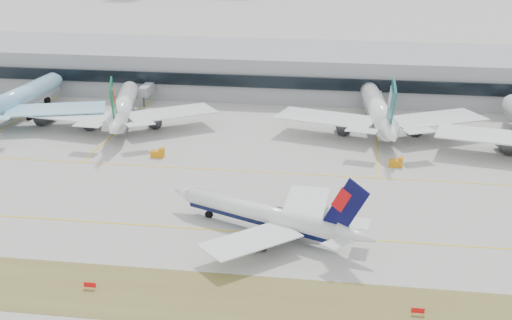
% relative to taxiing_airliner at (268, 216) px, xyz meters
% --- Properties ---
extents(ground, '(3000.00, 3000.00, 0.00)m').
position_rel_taxiing_airliner_xyz_m(ground, '(-7.93, 5.24, -3.90)').
color(ground, '#A5A19A').
rests_on(ground, ground).
extents(taxiing_airliner, '(45.30, 38.48, 16.18)m').
position_rel_taxiing_airliner_xyz_m(taxiing_airliner, '(0.00, 0.00, 0.00)').
color(taxiing_airliner, white).
rests_on(taxiing_airliner, ground).
extents(widebody_korean, '(63.83, 62.59, 22.80)m').
position_rel_taxiing_airliner_xyz_m(widebody_korean, '(-88.72, 69.61, 2.16)').
color(widebody_korean, '#8CC6E5').
rests_on(widebody_korean, ground).
extents(widebody_eva, '(56.29, 56.01, 20.56)m').
position_rel_taxiing_airliner_xyz_m(widebody_eva, '(-53.38, 67.92, 1.56)').
color(widebody_eva, white).
rests_on(widebody_eva, ground).
extents(widebody_cathay, '(61.69, 60.75, 22.13)m').
position_rel_taxiing_airliner_xyz_m(widebody_cathay, '(22.86, 73.64, 1.98)').
color(widebody_cathay, white).
rests_on(widebody_cathay, ground).
extents(terminal, '(280.00, 43.10, 15.00)m').
position_rel_taxiing_airliner_xyz_m(terminal, '(-7.93, 120.08, 3.60)').
color(terminal, gray).
rests_on(terminal, ground).
extents(hold_sign_left, '(2.20, 0.15, 1.35)m').
position_rel_taxiing_airliner_xyz_m(hold_sign_left, '(-27.86, -26.76, -3.02)').
color(hold_sign_left, red).
rests_on(hold_sign_left, ground).
extents(hold_sign_right, '(2.20, 0.15, 1.35)m').
position_rel_taxiing_airliner_xyz_m(hold_sign_right, '(28.28, -26.76, -3.02)').
color(hold_sign_right, red).
rests_on(hold_sign_right, ground).
extents(gse_b, '(3.55, 2.00, 2.60)m').
position_rel_taxiing_airliner_xyz_m(gse_b, '(-35.29, 42.37, -2.85)').
color(gse_b, orange).
rests_on(gse_b, ground).
extents(gse_c, '(3.55, 2.00, 2.60)m').
position_rel_taxiing_airliner_xyz_m(gse_c, '(27.20, 44.36, -2.85)').
color(gse_c, orange).
rests_on(gse_c, ground).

